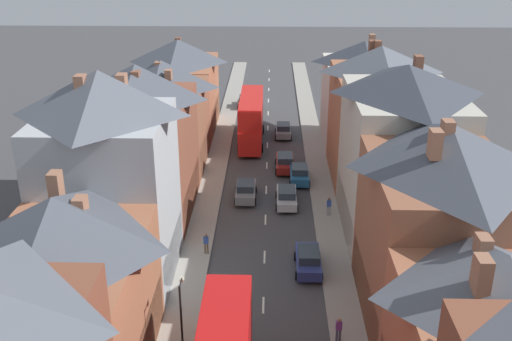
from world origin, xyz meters
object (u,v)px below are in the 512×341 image
at_px(street_lamp, 182,321).
at_px(double_decker_bus_mid_street, 251,119).
at_px(car_mid_black, 255,97).
at_px(pedestrian_mid_left, 339,329).
at_px(car_far_grey, 308,260).
at_px(pedestrian_far_left, 329,206).
at_px(car_near_blue, 283,130).
at_px(car_parked_right_a, 287,196).
at_px(car_near_silver, 285,162).
at_px(car_mid_white, 299,174).
at_px(car_parked_left_a, 246,190).
at_px(pedestrian_mid_right, 206,243).
at_px(car_parked_left_b, 245,102).

bearing_deg(street_lamp, double_decker_bus_mid_street, 86.21).
xyz_separation_m(car_mid_black, pedestrian_mid_left, (6.22, -50.58, 0.23)).
xyz_separation_m(car_far_grey, pedestrian_far_left, (2.16, 8.37, 0.20)).
distance_m(car_near_blue, car_parked_right_a, 17.97).
distance_m(car_near_silver, car_far_grey, 18.62).
relative_size(car_mid_white, street_lamp, 0.74).
relative_size(car_parked_left_a, street_lamp, 0.77).
relative_size(pedestrian_mid_left, pedestrian_mid_right, 1.00).
relative_size(car_near_blue, car_mid_white, 0.98).
height_order(car_near_silver, car_parked_right_a, car_near_silver).
distance_m(car_parked_left_a, pedestrian_far_left, 7.80).
relative_size(car_near_blue, pedestrian_far_left, 2.47).
relative_size(car_near_silver, street_lamp, 0.81).
height_order(car_parked_right_a, car_parked_left_b, car_parked_left_b).
xyz_separation_m(car_mid_white, pedestrian_mid_left, (1.32, -23.51, 0.19)).
bearing_deg(car_mid_white, double_decker_bus_mid_street, 114.28).
height_order(car_mid_black, street_lamp, street_lamp).
height_order(car_parked_left_b, car_far_grey, car_far_grey).
bearing_deg(pedestrian_far_left, car_parked_left_a, 154.96).
bearing_deg(car_parked_right_a, car_parked_left_b, 99.37).
xyz_separation_m(car_far_grey, pedestrian_mid_right, (-7.41, 1.91, 0.20)).
height_order(car_near_blue, car_parked_left_a, car_parked_left_a).
bearing_deg(pedestrian_far_left, street_lamp, -116.86).
relative_size(car_parked_left_a, car_mid_black, 0.96).
distance_m(car_near_blue, pedestrian_mid_right, 27.35).
relative_size(car_near_silver, car_parked_right_a, 1.02).
distance_m(double_decker_bus_mid_street, car_parked_right_a, 16.36).
xyz_separation_m(car_near_blue, car_parked_left_a, (-3.60, -16.90, 0.05)).
height_order(car_mid_black, pedestrian_far_left, pedestrian_far_left).
bearing_deg(car_near_silver, street_lamp, -101.79).
xyz_separation_m(car_parked_right_a, pedestrian_far_left, (3.46, -2.23, 0.23)).
distance_m(car_parked_left_a, car_parked_left_b, 28.66).
height_order(pedestrian_far_left, street_lamp, street_lamp).
height_order(car_near_silver, car_far_grey, car_far_grey).
height_order(car_far_grey, pedestrian_mid_right, pedestrian_mid_right).
bearing_deg(car_far_grey, car_parked_left_a, 112.78).
bearing_deg(pedestrian_mid_left, pedestrian_far_left, 87.03).
distance_m(car_parked_left_a, street_lamp, 22.34).
bearing_deg(car_mid_white, car_mid_black, 100.26).
bearing_deg(car_mid_black, double_decker_bus_mid_street, -90.03).
bearing_deg(car_far_grey, pedestrian_far_left, 75.51).
bearing_deg(pedestrian_far_left, car_far_grey, -104.49).
relative_size(car_mid_black, pedestrian_mid_left, 2.72).
distance_m(car_parked_right_a, car_far_grey, 10.68).
bearing_deg(car_near_blue, car_near_silver, -90.00).
bearing_deg(car_mid_black, car_near_blue, -75.64).
bearing_deg(double_decker_bus_mid_street, pedestrian_mid_left, -79.74).
bearing_deg(car_near_blue, car_far_grey, -87.39).
height_order(car_near_blue, car_near_silver, car_near_silver).
bearing_deg(double_decker_bus_mid_street, car_far_grey, -79.48).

